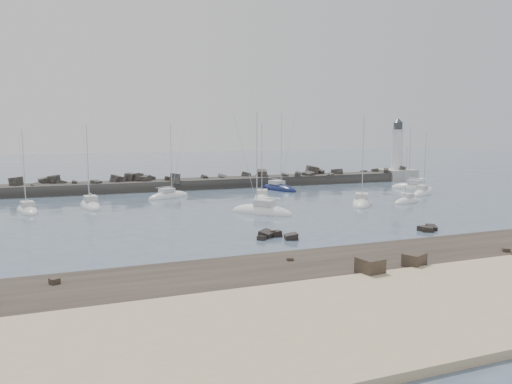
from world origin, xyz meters
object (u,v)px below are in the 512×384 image
sailboat_4 (169,197)px  sailboat_5 (262,212)px  sailboat_8 (278,189)px  lighthouse (397,166)px  sailboat_10 (412,188)px  sailboat_12 (423,193)px  sailboat_3 (90,206)px  sailboat_6 (262,199)px  sailboat_7 (362,203)px  sailboat_9 (407,202)px  sailboat_1 (27,211)px

sailboat_4 → sailboat_5: sailboat_5 is taller
sailboat_8 → lighthouse: bearing=14.2°
sailboat_10 → sailboat_12: sailboat_10 is taller
sailboat_8 → sailboat_10: bearing=-18.7°
lighthouse → sailboat_10: bearing=-118.2°
sailboat_10 → sailboat_12: bearing=-115.7°
sailboat_3 → sailboat_4: (12.90, 6.31, -0.02)m
sailboat_6 → sailboat_12: bearing=-7.3°
sailboat_7 → sailboat_9: 7.59m
sailboat_9 → sailboat_5: bearing=-177.9°
sailboat_7 → sailboat_10: size_ratio=1.09×
sailboat_1 → sailboat_3: sailboat_3 is taller
sailboat_8 → sailboat_12: bearing=-36.3°
sailboat_12 → sailboat_10: bearing=64.3°
sailboat_10 → sailboat_12: 7.95m
sailboat_7 → sailboat_9: size_ratio=1.50×
sailboat_7 → sailboat_5: bearing=-173.1°
sailboat_7 → sailboat_6: bearing=141.3°
sailboat_3 → sailboat_5: size_ratio=0.89×
sailboat_5 → sailboat_9: sailboat_5 is taller
sailboat_6 → sailboat_5: bearing=-112.3°
sailboat_3 → sailboat_6: (26.32, -2.26, -0.01)m
sailboat_3 → sailboat_9: sailboat_3 is taller
sailboat_9 → sailboat_12: size_ratio=0.81×
sailboat_3 → sailboat_12: 55.75m
sailboat_4 → sailboat_12: 44.27m
lighthouse → sailboat_1: size_ratio=1.18×
sailboat_5 → sailboat_10: sailboat_5 is taller
sailboat_9 → sailboat_12: 11.78m
sailboat_7 → sailboat_8: (-4.30, 21.61, -0.01)m
sailboat_3 → sailboat_10: bearing=1.1°
sailboat_6 → sailboat_9: size_ratio=1.40×
sailboat_4 → sailboat_10: (45.98, -5.16, 0.02)m
sailboat_1 → sailboat_12: sailboat_1 is taller
sailboat_3 → sailboat_6: size_ratio=0.98×
sailboat_6 → sailboat_8: 14.21m
sailboat_1 → sailboat_5: 32.56m
lighthouse → sailboat_6: (-41.54, -20.16, -2.95)m
sailboat_5 → sailboat_7: bearing=6.9°
lighthouse → sailboat_1: (-76.27, -19.07, -2.96)m
sailboat_8 → sailboat_6: bearing=-124.8°
lighthouse → sailboat_10: (-8.98, -16.75, -2.94)m
sailboat_1 → sailboat_7: size_ratio=0.85×
sailboat_3 → sailboat_5: sailboat_5 is taller
lighthouse → sailboat_6: bearing=-154.1°
lighthouse → sailboat_9: (-21.63, -31.26, -2.96)m
sailboat_8 → sailboat_9: size_ratio=1.60×
sailboat_1 → sailboat_12: bearing=-4.3°
lighthouse → sailboat_10: 19.23m
sailboat_4 → sailboat_6: (13.42, -8.57, 0.00)m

